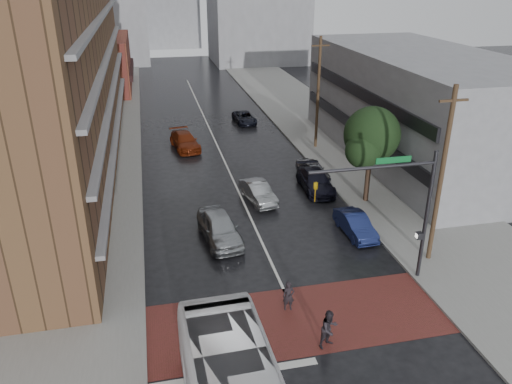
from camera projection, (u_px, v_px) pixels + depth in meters
ground at (300, 326)px, 23.12m from camera, size 160.00×160.00×0.00m
crosswalk at (297, 319)px, 23.56m from camera, size 14.00×5.00×0.02m
sidewalk_west at (88, 160)px, 43.13m from camera, size 9.00×90.00×0.15m
sidewalk_east at (339, 142)px, 47.63m from camera, size 9.00×90.00×0.15m
storefront_west at (99, 63)px, 67.49m from camera, size 8.00×16.00×7.00m
building_east at (419, 106)px, 42.35m from camera, size 11.00×26.00×9.00m
street_tree at (372, 138)px, 33.59m from camera, size 4.20×4.10×6.90m
signal_mast at (403, 200)px, 24.56m from camera, size 6.50×0.30×7.20m
utility_pole_near at (441, 176)px, 26.31m from camera, size 1.60×0.26×10.00m
utility_pole_far at (318, 93)px, 44.15m from camera, size 1.60×0.26×10.00m
pedestrian_a at (289, 296)px, 23.96m from camera, size 0.60×0.43×1.55m
pedestrian_b at (329, 329)px, 21.57m from camera, size 1.08×0.98×1.82m
car_travel_a at (219, 228)px, 30.12m from camera, size 2.59×5.23×1.71m
car_travel_b at (258, 192)px, 35.32m from camera, size 2.15×4.38×1.38m
car_travel_c at (185, 141)px, 45.73m from camera, size 2.82×5.30×1.46m
suv_travel at (244, 118)px, 53.51m from camera, size 2.25×4.42×1.20m
car_parked_near at (355, 225)px, 30.89m from camera, size 1.56×4.08×1.33m
car_parked_mid at (315, 181)px, 37.16m from camera, size 2.25×5.12×1.46m
car_parked_far at (313, 169)px, 39.49m from camera, size 2.13×4.04×1.31m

